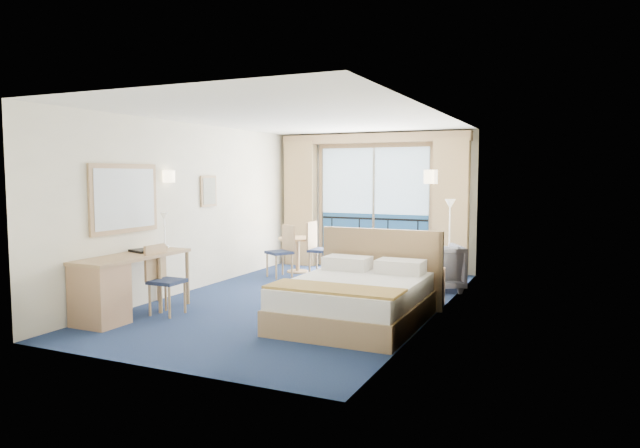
{
  "coord_description": "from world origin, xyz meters",
  "views": [
    {
      "loc": [
        3.7,
        -7.5,
        1.88
      ],
      "look_at": [
        0.2,
        0.2,
        1.14
      ],
      "focal_mm": 32.0,
      "sensor_mm": 36.0,
      "label": 1
    }
  ],
  "objects_px": {
    "armchair": "(435,267)",
    "round_table": "(298,246)",
    "desk_chair": "(162,275)",
    "table_chair_a": "(318,246)",
    "table_chair_b": "(283,248)",
    "bed": "(357,298)",
    "desk": "(107,288)",
    "floor_lamp": "(450,219)",
    "nightstand": "(428,287)"
  },
  "relations": [
    {
      "from": "armchair",
      "to": "round_table",
      "type": "bearing_deg",
      "value": -40.14
    },
    {
      "from": "armchair",
      "to": "desk_chair",
      "type": "bearing_deg",
      "value": 17.97
    },
    {
      "from": "armchair",
      "to": "table_chair_a",
      "type": "xyz_separation_m",
      "value": [
        -2.29,
        0.38,
        0.19
      ]
    },
    {
      "from": "desk_chair",
      "to": "table_chair_b",
      "type": "height_order",
      "value": "table_chair_b"
    },
    {
      "from": "table_chair_b",
      "to": "table_chair_a",
      "type": "bearing_deg",
      "value": 63.05
    },
    {
      "from": "table_chair_a",
      "to": "table_chair_b",
      "type": "bearing_deg",
      "value": 119.8
    },
    {
      "from": "bed",
      "to": "desk_chair",
      "type": "height_order",
      "value": "bed"
    },
    {
      "from": "desk",
      "to": "desk_chair",
      "type": "height_order",
      "value": "desk_chair"
    },
    {
      "from": "bed",
      "to": "floor_lamp",
      "type": "height_order",
      "value": "floor_lamp"
    },
    {
      "from": "desk_chair",
      "to": "round_table",
      "type": "bearing_deg",
      "value": -3.06
    },
    {
      "from": "desk",
      "to": "round_table",
      "type": "distance_m",
      "value": 4.39
    },
    {
      "from": "floor_lamp",
      "to": "desk",
      "type": "height_order",
      "value": "floor_lamp"
    },
    {
      "from": "table_chair_b",
      "to": "desk",
      "type": "bearing_deg",
      "value": -66.27
    },
    {
      "from": "table_chair_b",
      "to": "bed",
      "type": "bearing_deg",
      "value": -15.17
    },
    {
      "from": "desk_chair",
      "to": "nightstand",
      "type": "bearing_deg",
      "value": -58.36
    },
    {
      "from": "round_table",
      "to": "floor_lamp",
      "type": "bearing_deg",
      "value": 5.64
    },
    {
      "from": "nightstand",
      "to": "round_table",
      "type": "relative_size",
      "value": 0.73
    },
    {
      "from": "table_chair_b",
      "to": "round_table",
      "type": "bearing_deg",
      "value": 119.26
    },
    {
      "from": "table_chair_a",
      "to": "table_chair_b",
      "type": "height_order",
      "value": "table_chair_a"
    },
    {
      "from": "armchair",
      "to": "round_table",
      "type": "xyz_separation_m",
      "value": [
        -2.81,
        0.59,
        0.13
      ]
    },
    {
      "from": "round_table",
      "to": "table_chair_b",
      "type": "xyz_separation_m",
      "value": [
        -0.02,
        -0.55,
        0.03
      ]
    },
    {
      "from": "floor_lamp",
      "to": "table_chair_a",
      "type": "distance_m",
      "value": 2.44
    },
    {
      "from": "nightstand",
      "to": "table_chair_a",
      "type": "xyz_separation_m",
      "value": [
        -2.44,
        1.53,
        0.3
      ]
    },
    {
      "from": "nightstand",
      "to": "desk",
      "type": "relative_size",
      "value": 0.31
    },
    {
      "from": "desk",
      "to": "desk_chair",
      "type": "bearing_deg",
      "value": 63.6
    },
    {
      "from": "desk",
      "to": "desk_chair",
      "type": "distance_m",
      "value": 0.73
    },
    {
      "from": "armchair",
      "to": "desk",
      "type": "distance_m",
      "value": 5.02
    },
    {
      "from": "floor_lamp",
      "to": "table_chair_b",
      "type": "height_order",
      "value": "floor_lamp"
    },
    {
      "from": "bed",
      "to": "desk",
      "type": "relative_size",
      "value": 1.22
    },
    {
      "from": "floor_lamp",
      "to": "desk",
      "type": "distance_m",
      "value": 5.76
    },
    {
      "from": "nightstand",
      "to": "floor_lamp",
      "type": "relative_size",
      "value": 0.38
    },
    {
      "from": "nightstand",
      "to": "desk",
      "type": "bearing_deg",
      "value": -142.93
    },
    {
      "from": "nightstand",
      "to": "table_chair_b",
      "type": "distance_m",
      "value": 3.22
    },
    {
      "from": "floor_lamp",
      "to": "round_table",
      "type": "relative_size",
      "value": 1.94
    },
    {
      "from": "nightstand",
      "to": "armchair",
      "type": "relative_size",
      "value": 0.65
    },
    {
      "from": "desk",
      "to": "table_chair_a",
      "type": "bearing_deg",
      "value": 76.17
    },
    {
      "from": "bed",
      "to": "table_chair_b",
      "type": "distance_m",
      "value": 3.44
    },
    {
      "from": "bed",
      "to": "round_table",
      "type": "xyz_separation_m",
      "value": [
        -2.37,
        3.03,
        0.2
      ]
    },
    {
      "from": "floor_lamp",
      "to": "desk_chair",
      "type": "height_order",
      "value": "floor_lamp"
    },
    {
      "from": "armchair",
      "to": "table_chair_b",
      "type": "height_order",
      "value": "table_chair_b"
    },
    {
      "from": "nightstand",
      "to": "floor_lamp",
      "type": "distance_m",
      "value": 2.19
    },
    {
      "from": "desk_chair",
      "to": "table_chair_a",
      "type": "bearing_deg",
      "value": -11.63
    },
    {
      "from": "round_table",
      "to": "table_chair_a",
      "type": "xyz_separation_m",
      "value": [
        0.52,
        -0.21,
        0.06
      ]
    },
    {
      "from": "bed",
      "to": "nightstand",
      "type": "height_order",
      "value": "bed"
    },
    {
      "from": "desk",
      "to": "table_chair_b",
      "type": "relative_size",
      "value": 1.82
    },
    {
      "from": "floor_lamp",
      "to": "desk_chair",
      "type": "xyz_separation_m",
      "value": [
        -3.02,
        -3.99,
        -0.57
      ]
    },
    {
      "from": "round_table",
      "to": "table_chair_a",
      "type": "distance_m",
      "value": 0.57
    },
    {
      "from": "armchair",
      "to": "table_chair_a",
      "type": "relative_size",
      "value": 0.82
    },
    {
      "from": "floor_lamp",
      "to": "round_table",
      "type": "distance_m",
      "value": 2.92
    },
    {
      "from": "floor_lamp",
      "to": "table_chair_b",
      "type": "xyz_separation_m",
      "value": [
        -2.87,
        -0.83,
        -0.56
      ]
    }
  ]
}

